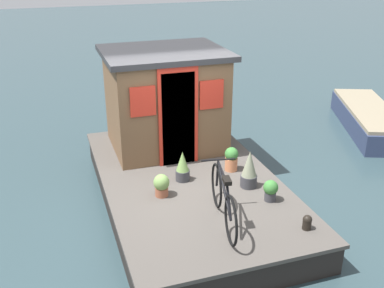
% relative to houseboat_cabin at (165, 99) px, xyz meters
% --- Properties ---
extents(ground_plane, '(60.00, 60.00, 0.00)m').
position_rel_houseboat_cabin_xyz_m(ground_plane, '(-1.42, 0.00, -1.48)').
color(ground_plane, '#2D4247').
extents(houseboat_deck, '(5.07, 2.88, 0.52)m').
position_rel_houseboat_cabin_xyz_m(houseboat_deck, '(-1.42, 0.00, -1.22)').
color(houseboat_deck, '#4C4742').
rests_on(houseboat_deck, ground_plane).
extents(houseboat_cabin, '(1.90, 2.26, 1.91)m').
position_rel_houseboat_cabin_xyz_m(houseboat_cabin, '(0.00, 0.00, 0.00)').
color(houseboat_cabin, brown).
rests_on(houseboat_cabin, houseboat_deck).
extents(bicycle, '(1.62, 0.50, 0.82)m').
position_rel_houseboat_cabin_xyz_m(bicycle, '(-2.91, -0.04, -0.58)').
color(bicycle, black).
rests_on(bicycle, houseboat_deck).
extents(potted_plant_basil, '(0.28, 0.28, 0.64)m').
position_rel_houseboat_cabin_xyz_m(potted_plant_basil, '(-2.05, -0.84, -0.66)').
color(potted_plant_basil, '#38383D').
rests_on(potted_plant_basil, houseboat_deck).
extents(potted_plant_fern, '(0.24, 0.24, 0.43)m').
position_rel_houseboat_cabin_xyz_m(potted_plant_fern, '(-1.41, -0.80, -0.74)').
color(potted_plant_fern, '#C6754C').
rests_on(potted_plant_fern, houseboat_deck).
extents(potted_plant_rosemary, '(0.25, 0.25, 0.37)m').
position_rel_houseboat_cabin_xyz_m(potted_plant_rosemary, '(-1.90, 0.60, -0.77)').
color(potted_plant_rosemary, '#935138').
rests_on(potted_plant_rosemary, houseboat_deck).
extents(potted_plant_thyme, '(0.24, 0.24, 0.52)m').
position_rel_houseboat_cabin_xyz_m(potted_plant_thyme, '(-1.50, 0.13, -0.71)').
color(potted_plant_thyme, '#38383D').
rests_on(potted_plant_thyme, houseboat_deck).
extents(potted_plant_sage, '(0.23, 0.23, 0.35)m').
position_rel_houseboat_cabin_xyz_m(potted_plant_sage, '(-2.58, -0.97, -0.78)').
color(potted_plant_sage, '#38383D').
rests_on(potted_plant_sage, houseboat_deck).
extents(mooring_bollard, '(0.13, 0.13, 0.22)m').
position_rel_houseboat_cabin_xyz_m(mooring_bollard, '(-3.44, -1.09, -0.85)').
color(mooring_bollard, black).
rests_on(mooring_bollard, houseboat_deck).
extents(dinghy_boat, '(3.46, 2.21, 0.56)m').
position_rel_houseboat_cabin_xyz_m(dinghy_boat, '(0.50, -5.28, -1.20)').
color(dinghy_boat, '#2D3856').
rests_on(dinghy_boat, ground_plane).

